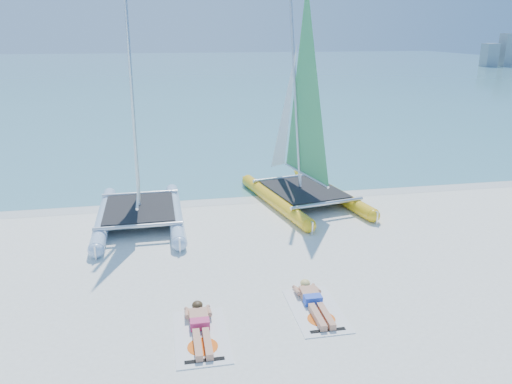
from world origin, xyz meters
TOP-DOWN VIEW (x-y plane):
  - ground at (0.00, 0.00)m, footprint 140.00×140.00m
  - sea at (0.00, 63.00)m, footprint 140.00×115.00m
  - wet_sand_strip at (0.00, 5.50)m, footprint 140.00×1.40m
  - catamaran_blue at (-3.85, 3.89)m, footprint 2.55×5.22m
  - catamaran_yellow at (1.35, 5.13)m, footprint 3.58×5.92m
  - towel_a at (-2.56, -2.46)m, footprint 1.00×1.85m
  - sunbather_a at (-2.56, -2.26)m, footprint 0.37×1.73m
  - towel_b at (-0.17, -1.98)m, footprint 1.00×1.85m
  - sunbather_b at (-0.17, -1.79)m, footprint 0.37×1.73m

SIDE VIEW (x-z plane):
  - ground at x=0.00m, z-range 0.00..0.00m
  - wet_sand_strip at x=0.00m, z-range 0.00..0.01m
  - sea at x=0.00m, z-range 0.00..0.01m
  - towel_a at x=-2.56m, z-range 0.00..0.02m
  - towel_b at x=-0.17m, z-range 0.00..0.02m
  - sunbather_a at x=-2.56m, z-range -0.01..0.25m
  - sunbather_b at x=-0.17m, z-range -0.01..0.25m
  - catamaran_blue at x=-3.85m, z-range -1.43..5.66m
  - catamaran_yellow at x=1.35m, z-range -1.36..5.99m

